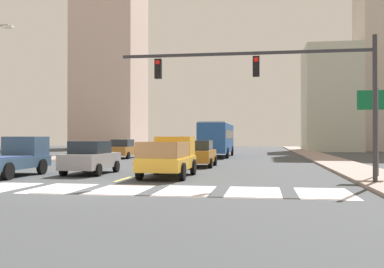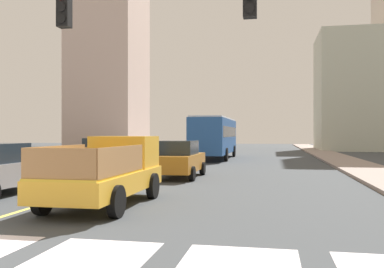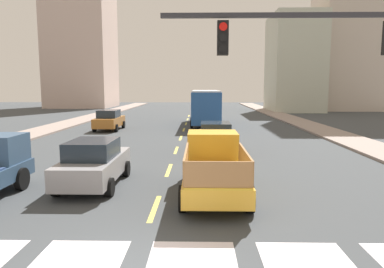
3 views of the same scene
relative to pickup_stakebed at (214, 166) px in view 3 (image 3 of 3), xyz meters
name	(u,v)px [view 3 (image 3 of 3)]	position (x,y,z in m)	size (l,w,h in m)	color
sidewalk_right	(348,139)	(9.73, 12.31, -0.86)	(2.88, 110.00, 0.15)	gray
sidewalk_left	(15,138)	(-13.41, 12.31, -0.86)	(2.88, 110.00, 0.15)	gray
lane_dash_0	(155,208)	(-1.84, -1.69, -0.93)	(0.16, 2.40, 0.01)	#E4CE4F
lane_dash_1	(169,170)	(-1.84, 3.31, -0.93)	(0.16, 2.40, 0.01)	#E4CE4F
lane_dash_2	(176,150)	(-1.84, 8.31, -0.93)	(0.16, 2.40, 0.01)	#E4CE4F
lane_dash_3	(181,138)	(-1.84, 13.31, -0.93)	(0.16, 2.40, 0.01)	#E4CE4F
lane_dash_4	(184,130)	(-1.84, 18.31, -0.93)	(0.16, 2.40, 0.01)	#E4CE4F
lane_dash_5	(186,124)	(-1.84, 23.31, -0.93)	(0.16, 2.40, 0.01)	#E4CE4F
lane_dash_6	(188,119)	(-1.84, 28.31, -0.93)	(0.16, 2.40, 0.01)	#E4CE4F
lane_dash_7	(189,116)	(-1.84, 33.31, -0.93)	(0.16, 2.40, 0.01)	#E4CE4F
pickup_stakebed	(214,166)	(0.00, 0.00, 0.00)	(2.18, 5.20, 1.96)	gold
city_bus	(205,105)	(0.07, 22.17, 1.02)	(2.72, 10.80, 3.32)	#245093
sedan_near_right	(94,163)	(-4.39, 0.76, -0.08)	(2.02, 4.40, 1.72)	gray
sedan_near_left	(215,138)	(0.38, 7.42, -0.08)	(2.02, 4.40, 1.72)	#AB6B21
sedan_mid	(109,120)	(-8.17, 17.97, -0.08)	(2.02, 4.40, 1.72)	#AA6728
block_mid_left	(294,64)	(13.77, 42.82, 6.21)	(7.23, 9.66, 14.29)	beige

